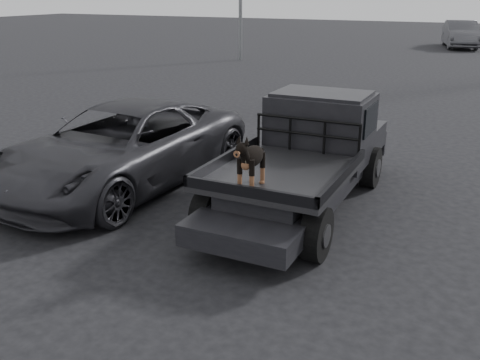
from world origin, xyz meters
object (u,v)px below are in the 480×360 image
at_px(dog, 251,161).
at_px(distant_car_a, 461,34).
at_px(flatbed_ute, 301,181).
at_px(parked_suv, 123,147).

xyz_separation_m(dog, distant_car_a, (0.23, 31.19, -0.46)).
distance_m(flatbed_ute, parked_suv, 3.37).
relative_size(dog, distant_car_a, 0.15).
distance_m(flatbed_ute, distant_car_a, 29.45).
height_order(flatbed_ute, distant_car_a, distant_car_a).
bearing_deg(parked_suv, dog, -18.53).
relative_size(dog, parked_suv, 0.14).
bearing_deg(flatbed_ute, dog, -94.14).
height_order(parked_suv, distant_car_a, distant_car_a).
bearing_deg(distant_car_a, flatbed_ute, -102.41).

